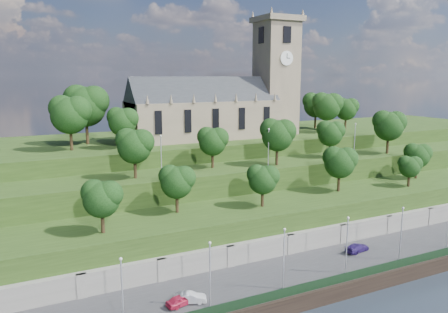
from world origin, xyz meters
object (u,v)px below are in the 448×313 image
church (224,102)px  car_middle (190,298)px  car_left (181,300)px  car_right (357,248)px

church → car_middle: bearing=-120.5°
church → car_left: church is taller
car_middle → car_right: size_ratio=0.88×
car_middle → car_right: 28.50m
car_left → car_middle: (1.13, 0.04, 0.01)m
car_right → church: bearing=-4.9°
church → car_middle: (-24.54, -41.60, -19.89)m
church → car_left: 52.81m
car_left → church: bearing=-44.4°
church → car_right: church is taller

